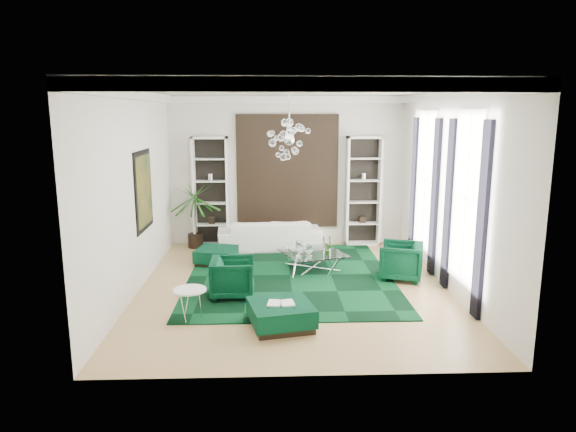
{
  "coord_description": "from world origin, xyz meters",
  "views": [
    {
      "loc": [
        -0.47,
        -9.64,
        3.37
      ],
      "look_at": [
        -0.09,
        0.5,
        1.33
      ],
      "focal_mm": 32.0,
      "sensor_mm": 36.0,
      "label": 1
    }
  ],
  "objects_px": {
    "sofa": "(269,234)",
    "side_table": "(190,305)",
    "palm": "(194,206)",
    "armchair_left": "(233,278)",
    "coffee_table": "(312,262)",
    "ottoman_front": "(281,315)",
    "armchair_right": "(401,261)",
    "ottoman_side": "(216,256)"
  },
  "relations": [
    {
      "from": "armchair_left",
      "to": "armchair_right",
      "type": "relative_size",
      "value": 0.95
    },
    {
      "from": "sofa",
      "to": "side_table",
      "type": "height_order",
      "value": "sofa"
    },
    {
      "from": "sofa",
      "to": "side_table",
      "type": "distance_m",
      "value": 4.69
    },
    {
      "from": "ottoman_side",
      "to": "palm",
      "type": "bearing_deg",
      "value": 114.19
    },
    {
      "from": "armchair_left",
      "to": "coffee_table",
      "type": "relative_size",
      "value": 0.66
    },
    {
      "from": "sofa",
      "to": "armchair_left",
      "type": "bearing_deg",
      "value": 74.06
    },
    {
      "from": "armchair_left",
      "to": "palm",
      "type": "bearing_deg",
      "value": 17.5
    },
    {
      "from": "sofa",
      "to": "ottoman_front",
      "type": "xyz_separation_m",
      "value": [
        0.17,
        -4.82,
        -0.18
      ]
    },
    {
      "from": "coffee_table",
      "to": "ottoman_side",
      "type": "bearing_deg",
      "value": 163.97
    },
    {
      "from": "ottoman_front",
      "to": "side_table",
      "type": "distance_m",
      "value": 1.52
    },
    {
      "from": "sofa",
      "to": "armchair_left",
      "type": "distance_m",
      "value": 3.47
    },
    {
      "from": "sofa",
      "to": "palm",
      "type": "height_order",
      "value": "palm"
    },
    {
      "from": "palm",
      "to": "side_table",
      "type": "bearing_deg",
      "value": -83.1
    },
    {
      "from": "armchair_left",
      "to": "coffee_table",
      "type": "height_order",
      "value": "armchair_left"
    },
    {
      "from": "armchair_left",
      "to": "side_table",
      "type": "height_order",
      "value": "armchair_left"
    },
    {
      "from": "palm",
      "to": "sofa",
      "type": "bearing_deg",
      "value": -6.97
    },
    {
      "from": "coffee_table",
      "to": "ottoman_side",
      "type": "xyz_separation_m",
      "value": [
        -2.14,
        0.62,
        -0.03
      ]
    },
    {
      "from": "ottoman_side",
      "to": "sofa",
      "type": "bearing_deg",
      "value": 46.23
    },
    {
      "from": "ottoman_front",
      "to": "palm",
      "type": "xyz_separation_m",
      "value": [
        -2.06,
        5.05,
        0.87
      ]
    },
    {
      "from": "side_table",
      "to": "armchair_left",
      "type": "bearing_deg",
      "value": 60.37
    },
    {
      "from": "armchair_right",
      "to": "palm",
      "type": "bearing_deg",
      "value": -102.0
    },
    {
      "from": "coffee_table",
      "to": "palm",
      "type": "bearing_deg",
      "value": 143.1
    },
    {
      "from": "ottoman_front",
      "to": "ottoman_side",
      "type": "bearing_deg",
      "value": 111.36
    },
    {
      "from": "sofa",
      "to": "armchair_left",
      "type": "height_order",
      "value": "sofa"
    },
    {
      "from": "coffee_table",
      "to": "palm",
      "type": "relative_size",
      "value": 0.57
    },
    {
      "from": "armchair_right",
      "to": "coffee_table",
      "type": "bearing_deg",
      "value": -90.24
    },
    {
      "from": "armchair_right",
      "to": "side_table",
      "type": "height_order",
      "value": "armchair_right"
    },
    {
      "from": "sofa",
      "to": "palm",
      "type": "relative_size",
      "value": 1.2
    },
    {
      "from": "coffee_table",
      "to": "side_table",
      "type": "distance_m",
      "value": 3.45
    },
    {
      "from": "sofa",
      "to": "armchair_right",
      "type": "bearing_deg",
      "value": 132.88
    },
    {
      "from": "coffee_table",
      "to": "ottoman_front",
      "type": "xyz_separation_m",
      "value": [
        -0.75,
        -2.93,
        -0.02
      ]
    },
    {
      "from": "coffee_table",
      "to": "armchair_right",
      "type": "bearing_deg",
      "value": -18.92
    },
    {
      "from": "armchair_right",
      "to": "side_table",
      "type": "distance_m",
      "value": 4.49
    },
    {
      "from": "armchair_left",
      "to": "armchair_right",
      "type": "bearing_deg",
      "value": -75.69
    },
    {
      "from": "sofa",
      "to": "armchair_left",
      "type": "relative_size",
      "value": 3.19
    },
    {
      "from": "armchair_left",
      "to": "ottoman_front",
      "type": "height_order",
      "value": "armchair_left"
    },
    {
      "from": "armchair_left",
      "to": "palm",
      "type": "xyz_separation_m",
      "value": [
        -1.2,
        3.63,
        0.7
      ]
    },
    {
      "from": "sofa",
      "to": "palm",
      "type": "bearing_deg",
      "value": -11.42
    },
    {
      "from": "sofa",
      "to": "ottoman_front",
      "type": "bearing_deg",
      "value": 87.61
    },
    {
      "from": "armchair_left",
      "to": "coffee_table",
      "type": "xyz_separation_m",
      "value": [
        1.62,
        1.52,
        -0.15
      ]
    },
    {
      "from": "ottoman_side",
      "to": "palm",
      "type": "distance_m",
      "value": 1.86
    },
    {
      "from": "armchair_left",
      "to": "armchair_right",
      "type": "height_order",
      "value": "armchair_right"
    }
  ]
}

